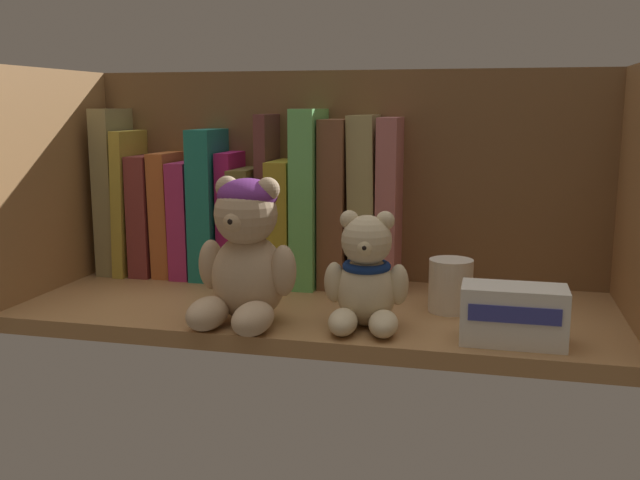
{
  "coord_description": "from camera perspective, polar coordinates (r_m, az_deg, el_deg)",
  "views": [
    {
      "loc": [
        21.06,
        -85.26,
        26.59
      ],
      "look_at": [
        0.29,
        0.0,
        10.28
      ],
      "focal_mm": 40.2,
      "sensor_mm": 36.0,
      "label": 1
    }
  ],
  "objects": [
    {
      "name": "book_5",
      "position": [
        1.07,
        -8.44,
        2.95
      ],
      "size": [
        3.49,
        12.38,
        21.51
      ],
      "primitive_type": "cube",
      "color": "#1D7E73",
      "rests_on": "shelf_board"
    },
    {
      "name": "book_11",
      "position": [
        1.01,
        1.57,
        3.07
      ],
      "size": [
        3.55,
        12.39,
        23.0
      ],
      "primitive_type": "cube",
      "rotation": [
        0.0,
        -0.0,
        0.0
      ],
      "color": "brown",
      "rests_on": "shelf_board"
    },
    {
      "name": "small_product_box",
      "position": [
        0.78,
        15.15,
        -5.76
      ],
      "size": [
        10.87,
        5.57,
        6.18
      ],
      "color": "silver",
      "rests_on": "shelf_board"
    },
    {
      "name": "book_8",
      "position": [
        1.03,
        -3.92,
        3.41
      ],
      "size": [
        1.65,
        10.27,
        23.64
      ],
      "primitive_type": "cube",
      "color": "brown",
      "rests_on": "shelf_board"
    },
    {
      "name": "book_12",
      "position": [
        1.0,
        3.73,
        3.15
      ],
      "size": [
        4.09,
        10.49,
        23.64
      ],
      "primitive_type": "cube",
      "rotation": [
        0.0,
        -0.02,
        0.0
      ],
      "color": "tan",
      "rests_on": "shelf_board"
    },
    {
      "name": "shelf_board",
      "position": [
        0.91,
        -0.18,
        -5.72
      ],
      "size": [
        73.72,
        29.22,
        2.0
      ],
      "primitive_type": "cube",
      "color": "#9E7042",
      "rests_on": "ground"
    },
    {
      "name": "book_6",
      "position": [
        1.06,
        -6.81,
        2.04
      ],
      "size": [
        2.21,
        9.88,
        18.28
      ],
      "primitive_type": "cube",
      "color": "#B11B63",
      "rests_on": "shelf_board"
    },
    {
      "name": "shelf_back_panel",
      "position": [
        1.03,
        1.85,
        4.54
      ],
      "size": [
        76.12,
        1.2,
        31.67
      ],
      "primitive_type": "cube",
      "color": "brown",
      "rests_on": "ground"
    },
    {
      "name": "shelf_side_panel_left",
      "position": [
        1.04,
        -20.8,
        3.91
      ],
      "size": [
        1.6,
        31.62,
        31.67
      ],
      "primitive_type": "cube",
      "color": "#9E7042",
      "rests_on": "ground"
    },
    {
      "name": "book_4",
      "position": [
        1.08,
        -10.12,
        1.76
      ],
      "size": [
        2.97,
        11.94,
        16.82
      ],
      "primitive_type": "cube",
      "rotation": [
        0.0,
        -0.01,
        0.0
      ],
      "color": "#AF2C6B",
      "rests_on": "shelf_board"
    },
    {
      "name": "book_2",
      "position": [
        1.11,
        -13.1,
        2.07
      ],
      "size": [
        3.02,
        11.76,
        17.65
      ],
      "primitive_type": "cube",
      "color": "brown",
      "rests_on": "shelf_board"
    },
    {
      "name": "book_1",
      "position": [
        1.12,
        -14.37,
        3.01
      ],
      "size": [
        2.28,
        12.78,
        21.26
      ],
      "primitive_type": "cube",
      "rotation": [
        0.0,
        0.03,
        0.0
      ],
      "color": "gold",
      "rests_on": "shelf_board"
    },
    {
      "name": "book_0",
      "position": [
        1.13,
        -15.59,
        3.84
      ],
      "size": [
        2.91,
        11.66,
        24.39
      ],
      "primitive_type": "cube",
      "color": "#92895B",
      "rests_on": "shelf_board"
    },
    {
      "name": "teddy_bear_smaller",
      "position": [
        0.81,
        3.68,
        -3.07
      ],
      "size": [
        9.75,
        9.97,
        13.26
      ],
      "color": "beige",
      "rests_on": "shelf_board"
    },
    {
      "name": "book_3",
      "position": [
        1.09,
        -11.61,
        2.14
      ],
      "size": [
        2.92,
        11.02,
        18.13
      ],
      "primitive_type": "cube",
      "rotation": [
        0.0,
        -0.01,
        0.0
      ],
      "color": "#BE6330",
      "rests_on": "shelf_board"
    },
    {
      "name": "pillar_candle",
      "position": [
        0.89,
        10.35,
        -3.58
      ],
      "size": [
        5.34,
        5.34,
        6.46
      ],
      "primitive_type": "cylinder",
      "color": "silver",
      "rests_on": "shelf_board"
    },
    {
      "name": "book_9",
      "position": [
        1.03,
        -2.43,
        1.63
      ],
      "size": [
        3.22,
        14.32,
        17.33
      ],
      "primitive_type": "cube",
      "color": "#AD9829",
      "rests_on": "shelf_board"
    },
    {
      "name": "book_10",
      "position": [
        1.02,
        -0.49,
        3.52
      ],
      "size": [
        3.31,
        14.95,
        24.38
      ],
      "primitive_type": "cube",
      "color": "#6BCB69",
      "rests_on": "shelf_board"
    },
    {
      "name": "teddy_bear_larger",
      "position": [
        0.82,
        -5.96,
        -1.15
      ],
      "size": [
        12.45,
        12.79,
        16.87
      ],
      "color": "tan",
      "rests_on": "shelf_board"
    },
    {
      "name": "book_7",
      "position": [
        1.05,
        -5.29,
        1.4
      ],
      "size": [
        3.57,
        13.32,
        16.19
      ],
      "primitive_type": "cube",
      "rotation": [
        0.0,
        -0.03,
        0.0
      ],
      "color": "brown",
      "rests_on": "shelf_board"
    },
    {
      "name": "book_13",
      "position": [
        1.0,
        5.68,
        3.0
      ],
      "size": [
        2.68,
        11.57,
        23.27
      ],
      "primitive_type": "cube",
      "color": "#B86A6A",
      "rests_on": "shelf_board"
    }
  ]
}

